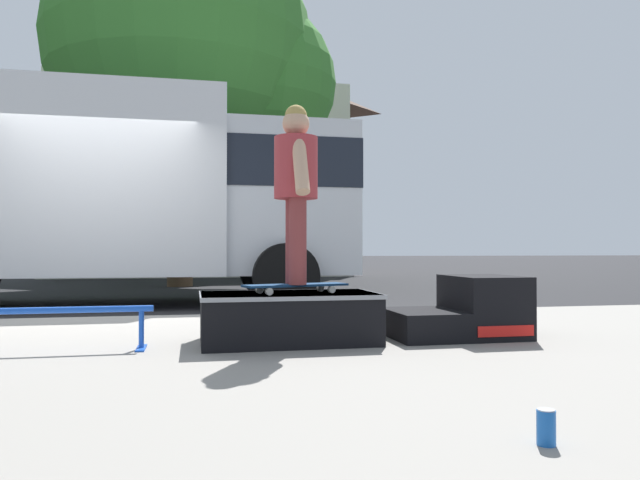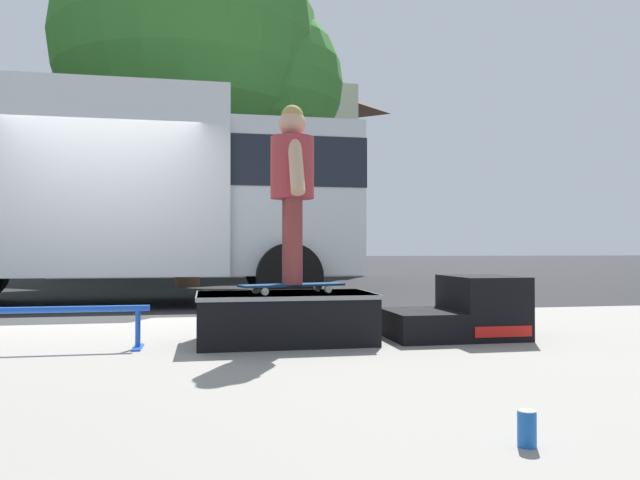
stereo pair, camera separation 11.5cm
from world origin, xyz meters
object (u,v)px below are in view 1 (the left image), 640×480
at_px(grind_rail, 37,318).
at_px(skater_kid, 296,179).
at_px(street_tree_neighbour, 197,56).
at_px(skate_box, 288,316).
at_px(soda_can, 546,427).
at_px(kicker_ramp, 465,312).
at_px(box_truck, 117,189).
at_px(skateboard, 296,286).

bearing_deg(grind_rail, skater_kid, 0.39).
bearing_deg(street_tree_neighbour, skate_box, -85.99).
height_order(skate_box, soda_can, skate_box).
distance_m(kicker_ramp, grind_rail, 3.13).
bearing_deg(street_tree_neighbour, soda_can, -84.27).
height_order(grind_rail, soda_can, grind_rail).
distance_m(skate_box, skater_kid, 1.02).
relative_size(skate_box, grind_rail, 0.86).
xyz_separation_m(skate_box, grind_rail, (-1.72, -0.07, 0.03)).
xyz_separation_m(kicker_ramp, box_truck, (-3.20, 4.80, 1.38)).
relative_size(skater_kid, soda_can, 10.47).
relative_size(grind_rail, street_tree_neighbour, 0.18).
distance_m(soda_can, street_tree_neighbour, 12.75).
distance_m(kicker_ramp, box_truck, 5.94).
relative_size(skate_box, street_tree_neighbour, 0.16).
relative_size(skate_box, box_truck, 0.19).
relative_size(skateboard, box_truck, 0.12).
height_order(skate_box, street_tree_neighbour, street_tree_neighbour).
height_order(skateboard, soda_can, skateboard).
xyz_separation_m(grind_rail, skateboard, (1.76, 0.01, 0.20)).
height_order(kicker_ramp, soda_can, kicker_ramp).
height_order(skater_kid, soda_can, skater_kid).
xyz_separation_m(grind_rail, box_truck, (-0.08, 4.87, 1.35)).
height_order(kicker_ramp, grind_rail, kicker_ramp).
xyz_separation_m(box_truck, street_tree_neighbour, (1.15, 4.39, 3.45)).
distance_m(kicker_ramp, skateboard, 1.39).
bearing_deg(skater_kid, kicker_ramp, 2.36).
xyz_separation_m(kicker_ramp, grind_rail, (-3.13, -0.07, 0.03)).
xyz_separation_m(kicker_ramp, street_tree_neighbour, (-2.06, 9.20, 4.83)).
bearing_deg(soda_can, kicker_ramp, 70.40).
height_order(skate_box, kicker_ramp, kicker_ramp).
height_order(skateboard, street_tree_neighbour, street_tree_neighbour).
bearing_deg(box_truck, soda_can, -72.36).
distance_m(skateboard, skater_kid, 0.79).
bearing_deg(kicker_ramp, skater_kid, -177.64).
distance_m(kicker_ramp, skater_kid, 1.70).
bearing_deg(skateboard, kicker_ramp, 2.36).
distance_m(skate_box, street_tree_neighbour, 10.41).
bearing_deg(skate_box, skateboard, -51.36).
distance_m(grind_rail, box_truck, 5.06).
bearing_deg(skate_box, skater_kid, -51.36).
bearing_deg(skateboard, grind_rail, -179.61).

